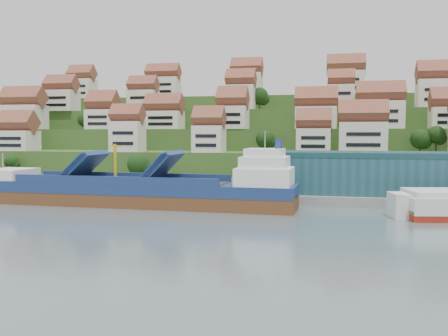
# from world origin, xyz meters

# --- Properties ---
(ground) EXTENTS (300.00, 300.00, 0.00)m
(ground) POSITION_xyz_m (0.00, 0.00, 0.00)
(ground) COLOR slate
(ground) RESTS_ON ground
(quay) EXTENTS (180.00, 14.00, 2.20)m
(quay) POSITION_xyz_m (20.00, 15.00, 1.10)
(quay) COLOR gray
(quay) RESTS_ON ground
(hillside) EXTENTS (260.00, 128.00, 31.00)m
(hillside) POSITION_xyz_m (0.00, 103.55, 10.66)
(hillside) COLOR #2D4C1E
(hillside) RESTS_ON ground
(hillside_village) EXTENTS (159.04, 62.70, 29.03)m
(hillside_village) POSITION_xyz_m (2.97, 61.06, 24.72)
(hillside_village) COLOR silver
(hillside_village) RESTS_ON ground
(hillside_trees) EXTENTS (138.46, 62.43, 30.19)m
(hillside_trees) POSITION_xyz_m (-6.24, 45.01, 16.59)
(hillside_trees) COLOR #193913
(hillside_trees) RESTS_ON ground
(warehouse) EXTENTS (60.00, 15.00, 10.00)m
(warehouse) POSITION_xyz_m (52.00, 17.00, 7.20)
(warehouse) COLOR #214F5A
(warehouse) RESTS_ON quay
(flagpole) EXTENTS (1.28, 0.16, 8.00)m
(flagpole) POSITION_xyz_m (18.11, 10.00, 6.88)
(flagpole) COLOR gray
(flagpole) RESTS_ON quay
(cargo_ship) EXTENTS (76.31, 13.82, 16.84)m
(cargo_ship) POSITION_xyz_m (-9.46, 0.40, 3.22)
(cargo_ship) COLOR brown
(cargo_ship) RESTS_ON ground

